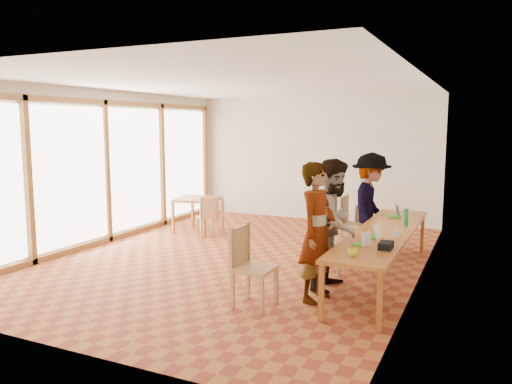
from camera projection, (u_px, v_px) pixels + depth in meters
ground at (240, 258)px, 8.76m from camera, size 8.00×8.00×0.00m
wall_back at (314, 159)px, 12.16m from camera, size 6.00×0.10×3.00m
wall_front at (59, 207)px, 4.97m from camera, size 6.00×0.10×3.00m
wall_right at (423, 181)px, 7.30m from camera, size 0.10×8.00×3.00m
window_wall at (106, 167)px, 9.81m from camera, size 0.10×8.00×3.00m
ceiling at (240, 83)px, 8.36m from camera, size 6.00×8.00×0.04m
communal_table at (383, 234)px, 7.43m from camera, size 0.80×4.00×0.75m
side_table at (198, 201)px, 10.80m from camera, size 0.90×0.90×0.75m
chair_near at (247, 257)px, 6.40m from camera, size 0.50×0.50×0.55m
chair_mid at (325, 233)px, 7.93m from camera, size 0.51×0.51×0.53m
chair_far at (349, 217)px, 9.18m from camera, size 0.50×0.50×0.55m
chair_empty at (362, 221)px, 9.41m from camera, size 0.39×0.39×0.44m
chair_spare at (208, 212)px, 10.36m from camera, size 0.56×0.56×0.45m
person_near at (317, 232)px, 6.54m from camera, size 0.54×0.73×1.84m
person_mid at (334, 224)px, 7.04m from camera, size 0.76×0.94×1.85m
person_far at (370, 205)px, 8.77m from camera, size 0.75×1.22×1.84m
laptop_near at (364, 242)px, 6.52m from camera, size 0.25×0.26×0.18m
laptop_mid at (374, 234)px, 6.95m from camera, size 0.23×0.26×0.20m
laptop_far at (396, 213)px, 8.55m from camera, size 0.30×0.31×0.21m
yellow_mug at (353, 252)px, 5.99m from camera, size 0.13×0.13×0.09m
green_bottle at (406, 218)px, 7.73m from camera, size 0.07×0.07×0.28m
clear_glass at (397, 234)px, 7.02m from camera, size 0.07×0.07×0.09m
condiment_cup at (378, 228)px, 7.52m from camera, size 0.08×0.08×0.06m
pink_phone at (396, 233)px, 7.22m from camera, size 0.05×0.10×0.01m
black_pouch at (386, 245)px, 6.34m from camera, size 0.16×0.26×0.09m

